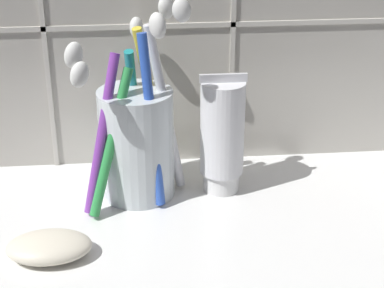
{
  "coord_description": "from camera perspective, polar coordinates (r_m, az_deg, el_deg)",
  "views": [
    {
      "loc": [
        -8.14,
        -46.86,
        33.21
      ],
      "look_at": [
        -3.37,
        3.34,
        9.41
      ],
      "focal_mm": 60.0,
      "sensor_mm": 36.0,
      "label": 1
    }
  ],
  "objects": [
    {
      "name": "toothpaste_tube",
      "position": [
        0.61,
        3.13,
        0.84
      ],
      "size": [
        4.44,
        4.23,
        12.0
      ],
      "color": "white",
      "rests_on": "sink_counter"
    },
    {
      "name": "toothbrush_cup",
      "position": [
        0.61,
        -4.93,
        0.68
      ],
      "size": [
        11.61,
        12.54,
        19.05
      ],
      "color": "silver",
      "rests_on": "sink_counter"
    },
    {
      "name": "sink_counter",
      "position": [
        0.57,
        3.71,
        -8.9
      ],
      "size": [
        74.4,
        31.43,
        2.0
      ],
      "primitive_type": "cube",
      "color": "white",
      "rests_on": "ground"
    },
    {
      "name": "soap_bar",
      "position": [
        0.55,
        -12.59,
        -8.91
      ],
      "size": [
        7.05,
        4.69,
        2.0
      ],
      "primitive_type": "ellipsoid",
      "color": "silver",
      "rests_on": "sink_counter"
    }
  ]
}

